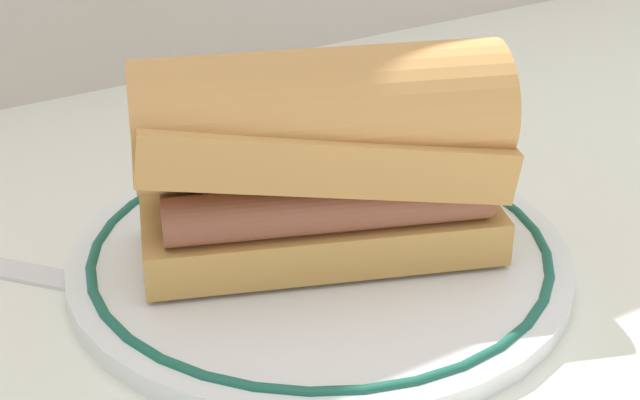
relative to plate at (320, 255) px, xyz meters
The scene contains 3 objects.
ground_plane 0.04m from the plate, 58.37° to the right, with size 1.50×1.50×0.00m, color silver.
plate is the anchor object (origin of this frame).
sausage_sandwich 0.07m from the plate, ahead, with size 0.23×0.15×0.12m.
Camera 1 is at (-0.28, -0.39, 0.31)m, focal length 54.79 mm.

